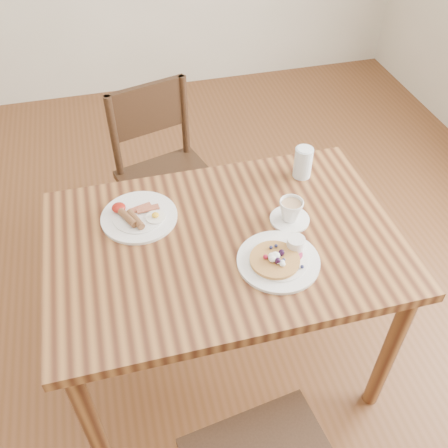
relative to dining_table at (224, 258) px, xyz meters
name	(u,v)px	position (x,y,z in m)	size (l,w,h in m)	color
ground	(224,357)	(0.00, 0.00, -0.65)	(5.00, 5.00, 0.00)	brown
dining_table	(224,258)	(0.00, 0.00, 0.00)	(1.20, 0.80, 0.75)	brown
chair_far	(165,171)	(-0.10, 0.75, -0.16)	(0.52, 0.52, 0.88)	#362113
pancake_plate	(279,259)	(0.15, -0.15, 0.11)	(0.27, 0.27, 0.06)	white
breakfast_plate	(138,216)	(-0.27, 0.17, 0.11)	(0.27, 0.27, 0.04)	white
teacup_saucer	(291,212)	(0.25, 0.03, 0.14)	(0.14, 0.14, 0.09)	white
water_glass	(303,163)	(0.38, 0.26, 0.16)	(0.07, 0.07, 0.12)	silver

